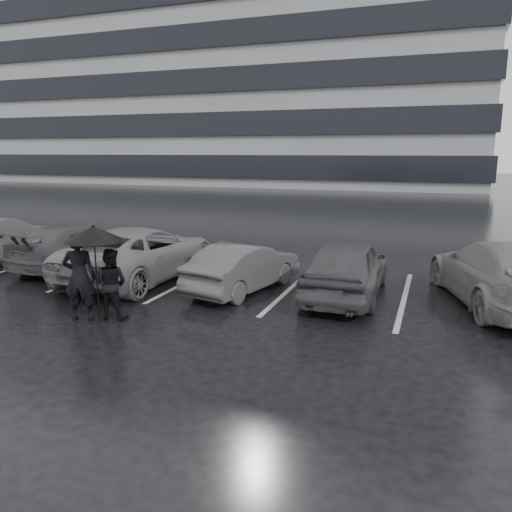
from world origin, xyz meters
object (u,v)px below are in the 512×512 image
object	(u,v)px
car_main	(346,268)
pedestrian_right	(111,284)
car_west_a	(244,267)
car_west_b	(140,253)
pedestrian_left	(80,277)
car_east	(501,273)
car_west_c	(81,245)

from	to	relation	value
car_main	pedestrian_right	xyz separation A→B (m)	(-4.32, -3.27, 0.03)
car_main	car_west_a	distance (m)	2.54
car_west_b	pedestrian_left	size ratio (longest dim) A/B	2.82
car_west_a	car_east	size ratio (longest dim) A/B	0.71
car_west_a	pedestrian_left	xyz separation A→B (m)	(-2.34, -3.25, 0.32)
car_west_b	pedestrian_right	size ratio (longest dim) A/B	3.48
car_main	car_west_b	distance (m)	5.59
car_west_c	car_east	size ratio (longest dim) A/B	0.89
car_west_a	car_west_b	size ratio (longest dim) A/B	0.70
car_west_a	car_west_c	distance (m)	5.66
pedestrian_left	car_west_b	bearing A→B (deg)	-97.65
car_west_b	car_east	bearing A→B (deg)	-174.57
car_main	pedestrian_right	world-z (taller)	pedestrian_right
car_main	car_east	distance (m)	3.45
car_west_a	car_east	distance (m)	5.99
car_main	car_west_b	size ratio (longest dim) A/B	0.81
pedestrian_left	pedestrian_right	bearing A→B (deg)	-170.39
car_west_a	car_west_b	world-z (taller)	car_west_b
car_west_a	car_east	xyz separation A→B (m)	(5.93, 0.85, 0.14)
car_west_c	pedestrian_left	xyz separation A→B (m)	(3.26, -4.05, 0.26)
car_west_c	pedestrian_left	size ratio (longest dim) A/B	2.47
pedestrian_right	car_main	bearing A→B (deg)	-149.32
car_west_a	pedestrian_left	size ratio (longest dim) A/B	1.98
car_west_b	car_west_c	distance (m)	2.62
car_west_b	car_east	distance (m)	9.03
car_west_a	car_east	world-z (taller)	car_east
car_main	car_west_a	xyz separation A→B (m)	(-2.51, -0.32, -0.11)
pedestrian_left	pedestrian_right	world-z (taller)	pedestrian_left
car_west_c	pedestrian_right	world-z (taller)	pedestrian_right
car_west_b	pedestrian_left	bearing A→B (deg)	103.07
car_main	car_west_c	bearing A→B (deg)	-3.90
car_west_b	pedestrian_right	world-z (taller)	pedestrian_right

